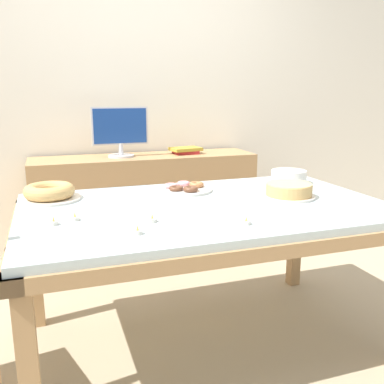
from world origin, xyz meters
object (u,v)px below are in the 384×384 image
at_px(tealight_near_front, 246,222).
at_px(tealight_centre, 54,223).
at_px(plate_stack, 289,177).
at_px(tealight_right_edge, 75,218).
at_px(cake_chocolate_round, 289,191).
at_px(computer_monitor, 120,132).
at_px(book_stack, 186,150).
at_px(tealight_near_cakes, 138,232).
at_px(cake_golden_bundt, 49,193).
at_px(tealight_left_edge, 152,220).
at_px(pastry_platter, 184,188).

xyz_separation_m(tealight_near_front, tealight_centre, (-0.76, 0.25, 0.00)).
relative_size(plate_stack, tealight_centre, 5.25).
bearing_deg(tealight_right_edge, tealight_near_front, -23.34).
xyz_separation_m(cake_chocolate_round, tealight_right_edge, (-1.09, -0.07, -0.03)).
xyz_separation_m(computer_monitor, tealight_centre, (-0.53, -1.46, -0.23)).
distance_m(computer_monitor, book_stack, 0.55).
relative_size(book_stack, tealight_near_cakes, 6.44).
distance_m(book_stack, cake_golden_bundt, 1.47).
bearing_deg(plate_stack, tealight_right_edge, -163.65).
height_order(cake_golden_bundt, tealight_right_edge, cake_golden_bundt).
relative_size(tealight_right_edge, tealight_near_cakes, 1.00).
bearing_deg(tealight_left_edge, cake_chocolate_round, 13.95).
bearing_deg(cake_chocolate_round, pastry_platter, 145.96).
bearing_deg(cake_chocolate_round, tealight_left_edge, -166.05).
xyz_separation_m(plate_stack, tealight_left_edge, (-0.97, -0.50, -0.03)).
xyz_separation_m(book_stack, tealight_right_edge, (-0.96, -1.43, -0.07)).
height_order(book_stack, tealight_left_edge, book_stack).
bearing_deg(book_stack, tealight_right_edge, -124.01).
xyz_separation_m(cake_golden_bundt, tealight_centre, (0.01, -0.45, -0.03)).
distance_m(computer_monitor, tealight_centre, 1.57).
height_order(tealight_right_edge, tealight_near_cakes, same).
bearing_deg(book_stack, plate_stack, -73.50).
xyz_separation_m(computer_monitor, tealight_right_edge, (-0.44, -1.43, -0.23)).
height_order(tealight_left_edge, tealight_centre, same).
bearing_deg(book_stack, tealight_left_edge, -112.81).
relative_size(cake_golden_bundt, tealight_near_front, 7.82).
xyz_separation_m(pastry_platter, tealight_right_edge, (-0.62, -0.39, -0.00)).
relative_size(computer_monitor, tealight_right_edge, 10.60).
bearing_deg(tealight_centre, tealight_left_edge, -13.04).
height_order(book_stack, tealight_near_front, book_stack).
xyz_separation_m(computer_monitor, book_stack, (0.52, 0.00, -0.16)).
height_order(computer_monitor, plate_stack, computer_monitor).
bearing_deg(computer_monitor, tealight_near_cakes, -97.58).
relative_size(computer_monitor, plate_stack, 2.02).
xyz_separation_m(pastry_platter, tealight_near_cakes, (-0.40, -0.65, -0.00)).
relative_size(computer_monitor, book_stack, 1.65).
xyz_separation_m(cake_chocolate_round, plate_stack, (0.19, 0.31, 0.00)).
bearing_deg(tealight_centre, computer_monitor, 70.04).
distance_m(cake_golden_bundt, plate_stack, 1.37).
xyz_separation_m(plate_stack, tealight_centre, (-1.36, -0.41, -0.03)).
distance_m(cake_golden_bundt, pastry_platter, 0.71).
height_order(computer_monitor, cake_golden_bundt, computer_monitor).
bearing_deg(tealight_near_front, tealight_left_edge, 155.90).
distance_m(pastry_platter, tealight_centre, 0.82).
height_order(book_stack, cake_golden_bundt, book_stack).
bearing_deg(computer_monitor, tealight_left_edge, -94.90).
distance_m(computer_monitor, cake_golden_bundt, 1.17).
bearing_deg(cake_golden_bundt, tealight_near_cakes, -65.18).
height_order(cake_golden_bundt, tealight_near_front, cake_golden_bundt).
bearing_deg(book_stack, cake_golden_bundt, -136.27).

